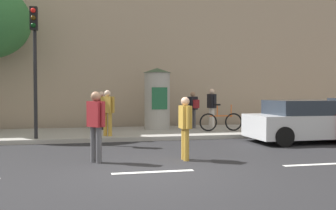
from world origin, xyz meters
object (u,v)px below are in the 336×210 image
(pedestrian_in_light_jacket, at_px, (96,121))
(pedestrian_in_dark_shirt, at_px, (108,109))
(pedestrian_near_pole, at_px, (102,107))
(parked_car_red, at_px, (308,122))
(poster_column, at_px, (157,98))
(traffic_light, at_px, (34,51))
(bicycle_leaning, at_px, (221,121))
(pedestrian_with_backpack, at_px, (193,107))
(pedestrian_with_bag, at_px, (212,105))
(pedestrian_tallest, at_px, (185,124))

(pedestrian_in_light_jacket, height_order, pedestrian_in_dark_shirt, pedestrian_in_dark_shirt)
(pedestrian_near_pole, relative_size, parked_car_red, 0.37)
(poster_column, xyz_separation_m, pedestrian_near_pole, (-2.30, 0.30, -0.38))
(pedestrian_in_light_jacket, relative_size, pedestrian_near_pole, 1.10)
(poster_column, bearing_deg, traffic_light, -152.41)
(pedestrian_near_pole, bearing_deg, bicycle_leaning, -19.37)
(pedestrian_in_dark_shirt, height_order, bicycle_leaning, pedestrian_in_dark_shirt)
(traffic_light, relative_size, pedestrian_with_backpack, 2.76)
(pedestrian_near_pole, bearing_deg, pedestrian_in_dark_shirt, -87.05)
(traffic_light, xyz_separation_m, bicycle_leaning, (6.94, 1.06, -2.55))
(poster_column, xyz_separation_m, parked_car_red, (4.55, -3.97, -0.76))
(pedestrian_with_bag, relative_size, pedestrian_near_pole, 1.08)
(parked_car_red, bearing_deg, pedestrian_tallest, -153.98)
(pedestrian_in_light_jacket, relative_size, parked_car_red, 0.41)
(bicycle_leaning, bearing_deg, pedestrian_with_backpack, 119.49)
(poster_column, relative_size, parked_car_red, 0.61)
(poster_column, bearing_deg, pedestrian_tallest, -94.21)
(traffic_light, distance_m, pedestrian_with_bag, 7.70)
(pedestrian_near_pole, height_order, parked_car_red, pedestrian_near_pole)
(poster_column, xyz_separation_m, bicycle_leaning, (2.35, -1.33, -0.92))
(pedestrian_in_light_jacket, xyz_separation_m, pedestrian_with_bag, (5.13, 6.36, 0.13))
(pedestrian_with_bag, relative_size, bicycle_leaning, 0.97)
(poster_column, bearing_deg, pedestrian_near_pole, 172.51)
(pedestrian_with_bag, bearing_deg, pedestrian_in_dark_shirt, -155.35)
(pedestrian_in_light_jacket, relative_size, pedestrian_in_dark_shirt, 1.06)
(pedestrian_with_bag, bearing_deg, traffic_light, -160.59)
(pedestrian_with_backpack, distance_m, pedestrian_near_pole, 3.90)
(traffic_light, xyz_separation_m, pedestrian_in_light_jacket, (1.90, -3.88, -2.06))
(pedestrian_tallest, xyz_separation_m, parked_car_red, (5.02, 2.45, -0.23))
(pedestrian_tallest, xyz_separation_m, pedestrian_with_bag, (2.91, 6.50, 0.22))
(poster_column, height_order, bicycle_leaning, poster_column)
(pedestrian_in_light_jacket, bearing_deg, traffic_light, 116.07)
(pedestrian_with_backpack, distance_m, parked_car_red, 4.99)
(pedestrian_tallest, bearing_deg, poster_column, 85.79)
(parked_car_red, bearing_deg, traffic_light, 170.26)
(pedestrian_tallest, xyz_separation_m, pedestrian_in_dark_shirt, (-1.71, 4.38, 0.17))
(poster_column, height_order, parked_car_red, poster_column)
(poster_column, bearing_deg, pedestrian_in_dark_shirt, -136.88)
(pedestrian_in_light_jacket, bearing_deg, pedestrian_tallest, -3.54)
(poster_column, bearing_deg, pedestrian_in_light_jacket, -113.17)
(pedestrian_in_light_jacket, distance_m, pedestrian_near_pole, 6.60)
(bicycle_leaning, height_order, parked_car_red, parked_car_red)
(traffic_light, xyz_separation_m, pedestrian_near_pole, (2.29, 2.70, -2.01))
(traffic_light, distance_m, bicycle_leaning, 7.47)
(pedestrian_in_light_jacket, height_order, bicycle_leaning, pedestrian_in_light_jacket)
(pedestrian_tallest, relative_size, parked_car_red, 0.38)
(pedestrian_near_pole, distance_m, bicycle_leaning, 4.97)
(poster_column, height_order, pedestrian_tallest, poster_column)
(pedestrian_with_bag, distance_m, pedestrian_near_pole, 4.75)
(pedestrian_with_bag, bearing_deg, bicycle_leaning, -93.52)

